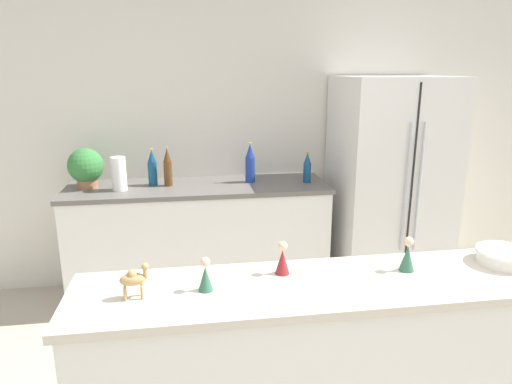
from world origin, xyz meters
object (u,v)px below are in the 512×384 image
object	(u,v)px
refrigerator	(389,186)
paper_towel_roll	(119,174)
fruit_bowl	(505,256)
wise_man_figurine_crimson	(205,276)
back_bottle_3	(168,167)
camel_figurine	(134,279)
back_bottle_1	(307,168)
back_bottle_0	(152,168)
wise_man_figurine_blue	(407,256)
potted_plant	(86,167)
back_bottle_2	(250,163)
wise_man_figurine_purple	(283,260)

from	to	relation	value
refrigerator	paper_towel_roll	world-z (taller)	refrigerator
paper_towel_roll	fruit_bowl	bearing A→B (deg)	-42.95
wise_man_figurine_crimson	refrigerator	bearing A→B (deg)	48.61
back_bottle_3	fruit_bowl	xyz separation A→B (m)	(1.50, -1.81, -0.06)
fruit_bowl	camel_figurine	world-z (taller)	camel_figurine
back_bottle_1	wise_man_figurine_crimson	size ratio (longest dim) A/B	1.81
camel_figurine	wise_man_figurine_crimson	world-z (taller)	same
back_bottle_0	back_bottle_3	bearing A→B (deg)	-18.12
back_bottle_0	camel_figurine	bearing A→B (deg)	-88.31
refrigerator	wise_man_figurine_blue	distance (m)	1.85
potted_plant	back_bottle_3	world-z (taller)	same
potted_plant	back_bottle_2	xyz separation A→B (m)	(1.24, -0.01, -0.01)
back_bottle_2	back_bottle_3	world-z (taller)	back_bottle_2
back_bottle_3	potted_plant	bearing A→B (deg)	177.18
potted_plant	wise_man_figurine_blue	size ratio (longest dim) A/B	2.01
refrigerator	back_bottle_0	world-z (taller)	refrigerator
refrigerator	wise_man_figurine_crimson	size ratio (longest dim) A/B	12.75
refrigerator	back_bottle_1	size ratio (longest dim) A/B	7.05
fruit_bowl	wise_man_figurine_crimson	size ratio (longest dim) A/B	1.82
back_bottle_3	wise_man_figurine_crimson	size ratio (longest dim) A/B	2.22
back_bottle_1	back_bottle_3	size ratio (longest dim) A/B	0.81
back_bottle_0	back_bottle_2	distance (m)	0.76
fruit_bowl	wise_man_figurine_blue	distance (m)	0.45
paper_towel_roll	back_bottle_1	bearing A→B (deg)	1.12
fruit_bowl	back_bottle_1	bearing A→B (deg)	103.47
refrigerator	wise_man_figurine_purple	bearing A→B (deg)	-126.56
refrigerator	camel_figurine	size ratio (longest dim) A/B	12.71
back_bottle_0	fruit_bowl	size ratio (longest dim) A/B	1.15
paper_towel_roll	back_bottle_3	world-z (taller)	back_bottle_3
refrigerator	back_bottle_2	bearing A→B (deg)	173.74
back_bottle_1	wise_man_figurine_purple	world-z (taller)	back_bottle_1
wise_man_figurine_crimson	back_bottle_2	bearing A→B (deg)	76.94
back_bottle_0	wise_man_figurine_blue	distance (m)	2.18
refrigerator	fruit_bowl	xyz separation A→B (m)	(-0.25, -1.71, 0.13)
wise_man_figurine_purple	refrigerator	bearing A→B (deg)	53.44
back_bottle_3	fruit_bowl	world-z (taller)	back_bottle_3
back_bottle_2	wise_man_figurine_purple	xyz separation A→B (m)	(-0.12, -1.78, -0.04)
camel_figurine	wise_man_figurine_crimson	bearing A→B (deg)	4.90
back_bottle_2	wise_man_figurine_blue	xyz separation A→B (m)	(0.41, -1.83, -0.04)
wise_man_figurine_crimson	fruit_bowl	bearing A→B (deg)	2.32
back_bottle_1	back_bottle_2	distance (m)	0.45
potted_plant	back_bottle_2	size ratio (longest dim) A/B	0.96
back_bottle_1	fruit_bowl	size ratio (longest dim) A/B	0.99
paper_towel_roll	fruit_bowl	distance (m)	2.53
camel_figurine	wise_man_figurine_purple	distance (m)	0.60
back_bottle_0	camel_figurine	distance (m)	1.92
back_bottle_1	camel_figurine	world-z (taller)	back_bottle_1
back_bottle_3	wise_man_figurine_purple	distance (m)	1.83
back_bottle_2	wise_man_figurine_purple	bearing A→B (deg)	-93.72
paper_towel_roll	back_bottle_3	size ratio (longest dim) A/B	0.83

